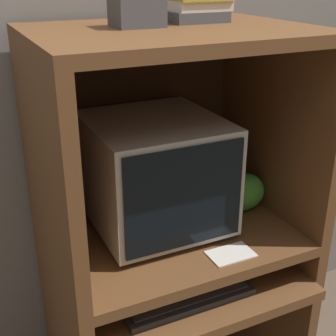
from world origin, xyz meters
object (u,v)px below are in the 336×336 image
object	(u,v)px
crt_monitor	(155,172)
keyboard	(185,294)
snack_bag	(243,192)
storage_box	(137,9)
mouse	(253,270)
book_stack	(198,2)

from	to	relation	value
crt_monitor	keyboard	size ratio (longest dim) A/B	1.06
keyboard	snack_bag	xyz separation A→B (m)	(0.34, 0.21, 0.19)
crt_monitor	storage_box	world-z (taller)	storage_box
crt_monitor	keyboard	distance (m)	0.40
snack_bag	storage_box	xyz separation A→B (m)	(-0.38, 0.04, 0.64)
keyboard	storage_box	bearing A→B (deg)	98.67
keyboard	mouse	bearing A→B (deg)	2.01
book_stack	storage_box	bearing A→B (deg)	-169.94
book_stack	storage_box	world-z (taller)	book_stack
mouse	storage_box	distance (m)	0.92
crt_monitor	snack_bag	world-z (taller)	crt_monitor
crt_monitor	storage_box	bearing A→B (deg)	172.31
book_stack	crt_monitor	bearing A→B (deg)	-165.19
book_stack	mouse	bearing A→B (deg)	-73.38
keyboard	snack_bag	world-z (taller)	snack_bag
crt_monitor	keyboard	bearing A→B (deg)	-92.34
book_stack	storage_box	distance (m)	0.22
storage_box	mouse	bearing A→B (deg)	-38.35
mouse	crt_monitor	bearing A→B (deg)	137.56
storage_box	snack_bag	bearing A→B (deg)	-6.63
keyboard	storage_box	world-z (taller)	storage_box
storage_box	book_stack	bearing A→B (deg)	10.06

